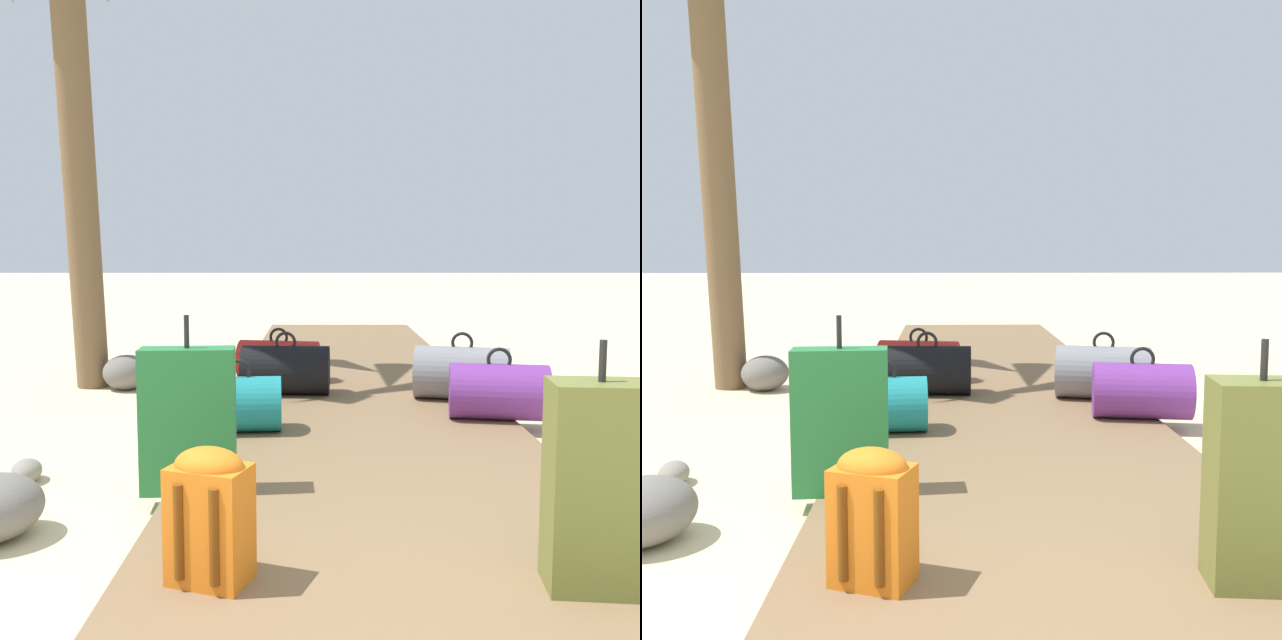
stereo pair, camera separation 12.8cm
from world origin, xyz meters
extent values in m
plane|color=beige|center=(0.00, 3.54, 0.00)|extent=(60.00, 60.00, 0.00)
cube|color=brown|center=(0.00, 4.42, 0.04)|extent=(2.00, 8.84, 0.08)
cube|color=orange|center=(-0.66, 0.66, 0.28)|extent=(0.31, 0.26, 0.40)
ellipsoid|color=orange|center=(-0.66, 0.66, 0.48)|extent=(0.29, 0.25, 0.13)
cylinder|color=#70380C|center=(-0.75, 0.60, 0.28)|extent=(0.05, 0.05, 0.32)
cylinder|color=#70380C|center=(-0.63, 0.55, 0.28)|extent=(0.05, 0.05, 0.32)
cylinder|color=black|center=(-0.55, 3.79, 0.27)|extent=(0.69, 0.41, 0.38)
torus|color=black|center=(-0.55, 3.79, 0.49)|extent=(0.17, 0.03, 0.16)
cube|color=#237538|center=(-0.90, 1.56, 0.42)|extent=(0.44, 0.19, 0.67)
cylinder|color=black|center=(-0.90, 1.56, 0.83)|extent=(0.02, 0.02, 0.15)
cylinder|color=slate|center=(0.77, 3.60, 0.28)|extent=(0.77, 0.54, 0.40)
torus|color=black|center=(0.77, 3.60, 0.51)|extent=(0.17, 0.06, 0.16)
cylinder|color=#197A7F|center=(-0.79, 2.66, 0.25)|extent=(0.55, 0.38, 0.34)
torus|color=black|center=(-0.79, 2.66, 0.45)|extent=(0.17, 0.04, 0.16)
cylinder|color=red|center=(-0.64, 4.37, 0.25)|extent=(0.73, 0.45, 0.34)
torus|color=black|center=(-0.64, 4.37, 0.45)|extent=(0.17, 0.05, 0.16)
cube|color=olive|center=(0.63, 0.62, 0.43)|extent=(0.34, 0.24, 0.70)
cylinder|color=black|center=(0.63, 0.62, 0.85)|extent=(0.02, 0.02, 0.14)
cylinder|color=#6B2D84|center=(0.89, 2.97, 0.26)|extent=(0.69, 0.46, 0.37)
torus|color=black|center=(0.89, 2.97, 0.48)|extent=(0.17, 0.05, 0.16)
cylinder|color=brown|center=(-2.28, 4.29, 1.95)|extent=(0.27, 0.68, 3.90)
ellipsoid|color=slate|center=(-1.95, 4.36, 0.15)|extent=(0.55, 0.54, 0.30)
ellipsoid|color=gray|center=(-1.81, 1.93, 0.06)|extent=(0.20, 0.24, 0.12)
ellipsoid|color=slate|center=(-1.65, 1.19, 0.14)|extent=(0.57, 0.59, 0.27)
camera|label=1|loc=(-0.29, -1.65, 1.21)|focal=39.93mm
camera|label=2|loc=(-0.42, -1.65, 1.21)|focal=39.93mm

